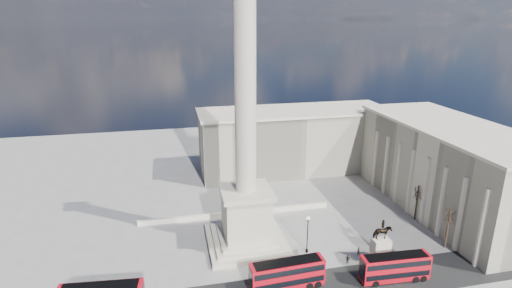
{
  "coord_description": "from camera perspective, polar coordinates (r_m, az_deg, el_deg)",
  "views": [
    {
      "loc": [
        -12.08,
        -58.39,
        39.37
      ],
      "look_at": [
        1.34,
        2.9,
        19.73
      ],
      "focal_mm": 28.0,
      "sensor_mm": 36.0,
      "label": 1
    }
  ],
  "objects": [
    {
      "name": "balustrade_wall",
      "position": [
        84.77,
        -2.82,
        -9.9
      ],
      "size": [
        40.0,
        0.6,
        1.1
      ],
      "primitive_type": "cube",
      "color": "beige",
      "rests_on": "ground"
    },
    {
      "name": "building_northeast",
      "position": [
        108.04,
        5.46,
        0.6
      ],
      "size": [
        51.0,
        17.0,
        16.6
      ],
      "color": "beige",
      "rests_on": "ground"
    },
    {
      "name": "nelsons_column",
      "position": [
        69.74,
        -1.45,
        -4.92
      ],
      "size": [
        14.0,
        14.0,
        49.85
      ],
      "color": "beige",
      "rests_on": "ground"
    },
    {
      "name": "bare_tree_near",
      "position": [
        78.92,
        25.94,
        -9.05
      ],
      "size": [
        1.91,
        1.91,
        8.36
      ],
      "rotation": [
        0.0,
        0.0,
        -0.42
      ],
      "color": "#332319",
      "rests_on": "ground"
    },
    {
      "name": "ground",
      "position": [
        71.45,
        -0.58,
        -16.06
      ],
      "size": [
        180.0,
        180.0,
        0.0
      ],
      "primitive_type": "plane",
      "color": "gray",
      "rests_on": "ground"
    },
    {
      "name": "bare_tree_far",
      "position": [
        87.26,
        22.15,
        -6.33
      ],
      "size": [
        1.93,
        1.93,
        7.87
      ],
      "rotation": [
        0.0,
        0.0,
        -0.22
      ],
      "color": "#332319",
      "rests_on": "ground"
    },
    {
      "name": "red_bus_b",
      "position": [
        63.81,
        4.54,
        -18.05
      ],
      "size": [
        11.59,
        3.27,
        4.65
      ],
      "rotation": [
        0.0,
        0.0,
        0.05
      ],
      "color": "#B60916",
      "rests_on": "ground"
    },
    {
      "name": "pedestrian_standing",
      "position": [
        74.21,
        14.37,
        -14.58
      ],
      "size": [
        0.75,
        0.59,
        1.53
      ],
      "primitive_type": "imported",
      "rotation": [
        0.0,
        0.0,
        3.13
      ],
      "color": "#272621",
      "rests_on": "ground"
    },
    {
      "name": "building_east",
      "position": [
        94.01,
        25.98,
        -3.09
      ],
      "size": [
        19.0,
        46.0,
        18.6
      ],
      "color": "beige",
      "rests_on": "ground"
    },
    {
      "name": "red_bus_c",
      "position": [
        68.85,
        19.28,
        -16.28
      ],
      "size": [
        11.03,
        3.06,
        4.43
      ],
      "rotation": [
        0.0,
        0.0,
        -0.05
      ],
      "color": "#B60916",
      "rests_on": "ground"
    },
    {
      "name": "pedestrian_crossing",
      "position": [
        71.53,
        12.97,
        -15.74
      ],
      "size": [
        0.95,
        0.95,
        1.62
      ],
      "primitive_type": "imported",
      "rotation": [
        0.0,
        0.0,
        2.37
      ],
      "color": "#272621",
      "rests_on": "ground"
    },
    {
      "name": "pedestrian_walking",
      "position": [
        72.97,
        18.24,
        -15.45
      ],
      "size": [
        0.67,
        0.47,
        1.74
      ],
      "primitive_type": "imported",
      "rotation": [
        0.0,
        0.0,
        -0.09
      ],
      "color": "#272621",
      "rests_on": "ground"
    },
    {
      "name": "equestrian_statue",
      "position": [
        72.77,
        17.39,
        -13.81
      ],
      "size": [
        3.67,
        2.75,
        7.72
      ],
      "color": "beige",
      "rests_on": "ground"
    },
    {
      "name": "bare_tree_mid",
      "position": [
        87.32,
        23.54,
        -6.63
      ],
      "size": [
        2.01,
        2.01,
        7.62
      ],
      "rotation": [
        0.0,
        0.0,
        0.28
      ],
      "color": "#332319",
      "rests_on": "ground"
    },
    {
      "name": "victorian_lamp",
      "position": [
        71.57,
        7.38,
        -12.3
      ],
      "size": [
        0.6,
        0.6,
        6.97
      ],
      "rotation": [
        0.0,
        0.0,
        -0.31
      ],
      "color": "black",
      "rests_on": "ground"
    }
  ]
}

